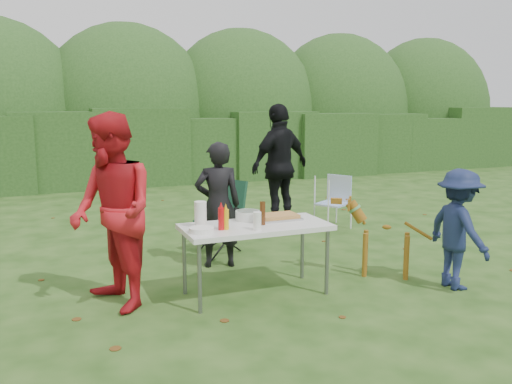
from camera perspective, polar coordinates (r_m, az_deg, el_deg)
name	(u,v)px	position (r m, az deg, el deg)	size (l,w,h in m)	color
ground	(278,291)	(5.83, 2.31, -10.34)	(80.00, 80.00, 0.00)	#1E4211
hedge_row	(139,149)	(13.23, -12.17, 4.47)	(22.00, 1.40, 1.70)	#23471C
shrub_backdrop	(128,115)	(14.77, -13.37, 7.86)	(20.00, 2.60, 3.20)	#3D6628
folding_table	(256,230)	(5.53, -0.04, -4.00)	(1.50, 0.70, 0.74)	silver
person_cook	(218,205)	(6.49, -4.03, -1.35)	(0.55, 0.36, 1.51)	black
person_red_jacket	(112,212)	(5.30, -14.88, -2.05)	(0.92, 0.72, 1.89)	red
person_black_puffy	(280,166)	(8.52, 2.52, 2.75)	(1.14, 0.47, 1.94)	black
child	(458,229)	(6.13, 20.54, -3.69)	(0.83, 0.48, 1.28)	#172145
dog	(386,239)	(6.34, 13.55, -4.82)	(0.92, 0.37, 0.87)	brown
camping_chair	(220,216)	(7.18, -3.83, -2.57)	(0.59, 0.59, 0.95)	#173F2C
lawn_chair	(333,201)	(8.65, 8.08, -0.99)	(0.48, 0.48, 0.82)	#3B71D4
food_tray	(278,218)	(5.77, 2.36, -2.79)	(0.45, 0.30, 0.02)	#B7B7BA
focaccia_bread	(278,216)	(5.76, 2.36, -2.51)	(0.40, 0.26, 0.04)	#BC8542
mustard_bottle	(226,219)	(5.31, -3.19, -2.90)	(0.06, 0.06, 0.20)	gold
ketchup_bottle	(221,219)	(5.29, -3.69, -2.83)	(0.06, 0.06, 0.22)	#BA0D11
beer_bottle	(263,213)	(5.49, 0.70, -2.25)	(0.06, 0.06, 0.24)	#47230F
paper_towel_roll	(200,214)	(5.41, -5.86, -2.36)	(0.12, 0.12, 0.26)	white
cup_stack	(257,221)	(5.27, 0.13, -3.08)	(0.08, 0.08, 0.18)	white
pasta_bowl	(248,215)	(5.72, -0.88, -2.48)	(0.26, 0.26, 0.10)	silver
plate_stack	(202,230)	(5.22, -5.75, -4.00)	(0.24, 0.24, 0.05)	white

